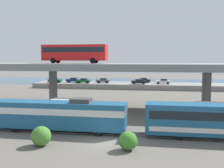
{
  "coord_description": "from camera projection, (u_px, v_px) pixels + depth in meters",
  "views": [
    {
      "loc": [
        5.51,
        -27.38,
        8.97
      ],
      "look_at": [
        -1.92,
        16.31,
        4.82
      ],
      "focal_mm": 43.54,
      "sensor_mm": 36.0,
      "label": 1
    }
  ],
  "objects": [
    {
      "name": "parked_car_1",
      "position": [
        103.0,
        80.0,
        83.83
      ],
      "size": [
        4.14,
        1.97,
        1.5
      ],
      "rotation": [
        0.0,
        0.0,
        3.14
      ],
      "color": "#515459",
      "rests_on": "pier_parking_lot"
    },
    {
      "name": "harbor_water",
      "position": [
        143.0,
        82.0,
        105.19
      ],
      "size": [
        140.0,
        36.0,
        0.01
      ],
      "primitive_type": "cube",
      "color": "#2D5170",
      "rests_on": "ground_plane"
    },
    {
      "name": "parked_car_4",
      "position": [
        55.0,
        80.0,
        85.0
      ],
      "size": [
        4.21,
        1.93,
        1.5
      ],
      "color": "#0C4C26",
      "rests_on": "pier_parking_lot"
    },
    {
      "name": "shrub_right",
      "position": [
        128.0,
        141.0,
        26.57
      ],
      "size": [
        1.85,
        1.85,
        1.85
      ],
      "primitive_type": "sphere",
      "color": "#3B7C27",
      "rests_on": "ground_plane"
    },
    {
      "name": "highway_overpass",
      "position": [
        126.0,
        68.0,
        47.57
      ],
      "size": [
        96.0,
        12.71,
        8.11
      ],
      "color": "gray",
      "rests_on": "ground_plane"
    },
    {
      "name": "parked_car_5",
      "position": [
        73.0,
        80.0,
        85.63
      ],
      "size": [
        4.24,
        1.84,
        1.5
      ],
      "rotation": [
        0.0,
        0.0,
        3.14
      ],
      "color": "navy",
      "rests_on": "pier_parking_lot"
    },
    {
      "name": "parked_car_3",
      "position": [
        143.0,
        80.0,
        84.78
      ],
      "size": [
        4.65,
        1.86,
        1.5
      ],
      "rotation": [
        0.0,
        0.0,
        3.14
      ],
      "color": "black",
      "rests_on": "pier_parking_lot"
    },
    {
      "name": "rail_strip_far",
      "position": [
        112.0,
        131.0,
        33.26
      ],
      "size": [
        110.0,
        0.12,
        0.12
      ],
      "primitive_type": "cube",
      "color": "#59544C",
      "rests_on": "ground_plane"
    },
    {
      "name": "transit_bus_on_overpass",
      "position": [
        75.0,
        52.0,
        49.98
      ],
      "size": [
        12.0,
        2.68,
        3.4
      ],
      "color": "red",
      "rests_on": "highway_overpass"
    },
    {
      "name": "rail_strip_near",
      "position": [
        109.0,
        135.0,
        31.84
      ],
      "size": [
        110.0,
        0.12,
        0.12
      ],
      "primitive_type": "cube",
      "color": "#59544C",
      "rests_on": "ground_plane"
    },
    {
      "name": "pier_parking_lot",
      "position": [
        139.0,
        86.0,
        82.54
      ],
      "size": [
        64.53,
        10.46,
        1.5
      ],
      "primitive_type": "cube",
      "color": "gray",
      "rests_on": "ground_plane"
    },
    {
      "name": "train_locomotive",
      "position": [
        53.0,
        114.0,
        33.56
      ],
      "size": [
        17.72,
        3.04,
        4.18
      ],
      "rotation": [
        0.0,
        0.0,
        3.14
      ],
      "color": "#1E5984",
      "rests_on": "ground_plane"
    },
    {
      "name": "parked_car_2",
      "position": [
        139.0,
        81.0,
        79.86
      ],
      "size": [
        4.25,
        1.91,
        1.5
      ],
      "rotation": [
        0.0,
        0.0,
        3.14
      ],
      "color": "black",
      "rests_on": "pier_parking_lot"
    },
    {
      "name": "service_truck_west",
      "position": [
        206.0,
        113.0,
        36.92
      ],
      "size": [
        6.8,
        2.46,
        3.04
      ],
      "rotation": [
        0.0,
        0.0,
        3.14
      ],
      "color": "#515459",
      "rests_on": "ground_plane"
    },
    {
      "name": "parked_car_0",
      "position": [
        84.0,
        81.0,
        82.86
      ],
      "size": [
        4.23,
        1.94,
        1.5
      ],
      "rotation": [
        0.0,
        0.0,
        3.14
      ],
      "color": "#0C4C26",
      "rests_on": "pier_parking_lot"
    },
    {
      "name": "shrub_left",
      "position": [
        41.0,
        136.0,
        27.9
      ],
      "size": [
        2.04,
        2.04,
        2.04
      ],
      "primitive_type": "sphere",
      "color": "#457F2F",
      "rests_on": "ground_plane"
    },
    {
      "name": "ground_plane",
      "position": [
        104.0,
        144.0,
        28.63
      ],
      "size": [
        260.0,
        260.0,
        0.0
      ],
      "primitive_type": "plane",
      "color": "#605B54"
    },
    {
      "name": "service_truck_east",
      "position": [
        73.0,
        108.0,
        40.04
      ],
      "size": [
        6.8,
        2.46,
        3.04
      ],
      "color": "#0C4C26",
      "rests_on": "ground_plane"
    },
    {
      "name": "parked_car_6",
      "position": [
        163.0,
        81.0,
        80.39
      ],
      "size": [
        4.41,
        1.87,
        1.5
      ],
      "rotation": [
        0.0,
        0.0,
        3.14
      ],
      "color": "silver",
      "rests_on": "pier_parking_lot"
    }
  ]
}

